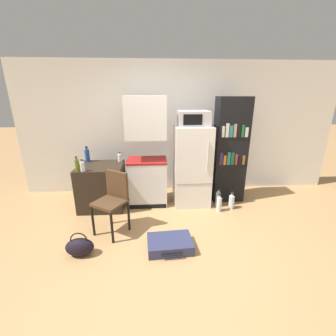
{
  "coord_description": "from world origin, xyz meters",
  "views": [
    {
      "loc": [
        -0.34,
        -2.58,
        1.99
      ],
      "look_at": [
        -0.11,
        0.85,
        0.85
      ],
      "focal_mm": 24.0,
      "sensor_mm": 36.0,
      "label": 1
    }
  ],
  "objects_px": {
    "chair": "(113,196)",
    "water_bottle_front": "(218,199)",
    "refrigerator": "(192,166)",
    "microwave": "(193,118)",
    "kitchen_hutch": "(147,156)",
    "water_bottle_back": "(219,204)",
    "handbag": "(80,247)",
    "bottle_olive_oil": "(77,165)",
    "side_table": "(102,186)",
    "bottle_clear_short": "(82,166)",
    "suitcase_large_flat": "(170,244)",
    "bookshelf": "(230,151)",
    "bottle_blue_soda": "(87,155)",
    "bottle_milk_white": "(120,158)",
    "water_bottle_middle": "(231,202)"
  },
  "relations": [
    {
      "from": "handbag",
      "to": "suitcase_large_flat",
      "type": "bearing_deg",
      "value": 2.72
    },
    {
      "from": "bottle_olive_oil",
      "to": "water_bottle_front",
      "type": "bearing_deg",
      "value": 3.52
    },
    {
      "from": "chair",
      "to": "bottle_blue_soda",
      "type": "bearing_deg",
      "value": 153.14
    },
    {
      "from": "microwave",
      "to": "handbag",
      "type": "bearing_deg",
      "value": -139.83
    },
    {
      "from": "bottle_blue_soda",
      "to": "water_bottle_back",
      "type": "xyz_separation_m",
      "value": [
        2.37,
        -0.61,
        -0.77
      ]
    },
    {
      "from": "refrigerator",
      "to": "microwave",
      "type": "xyz_separation_m",
      "value": [
        -0.0,
        -0.0,
        0.86
      ]
    },
    {
      "from": "kitchen_hutch",
      "to": "refrigerator",
      "type": "height_order",
      "value": "kitchen_hutch"
    },
    {
      "from": "handbag",
      "to": "chair",
      "type": "bearing_deg",
      "value": 56.17
    },
    {
      "from": "microwave",
      "to": "bottle_olive_oil",
      "type": "xyz_separation_m",
      "value": [
        -1.93,
        -0.35,
        -0.69
      ]
    },
    {
      "from": "water_bottle_back",
      "to": "side_table",
      "type": "bearing_deg",
      "value": 170.75
    },
    {
      "from": "bottle_olive_oil",
      "to": "water_bottle_back",
      "type": "distance_m",
      "value": 2.49
    },
    {
      "from": "chair",
      "to": "water_bottle_front",
      "type": "relative_size",
      "value": 2.66
    },
    {
      "from": "bookshelf",
      "to": "bottle_clear_short",
      "type": "xyz_separation_m",
      "value": [
        -2.58,
        -0.47,
        -0.1
      ]
    },
    {
      "from": "bookshelf",
      "to": "water_bottle_front",
      "type": "xyz_separation_m",
      "value": [
        -0.26,
        -0.32,
        -0.83
      ]
    },
    {
      "from": "bottle_milk_white",
      "to": "handbag",
      "type": "relative_size",
      "value": 0.48
    },
    {
      "from": "microwave",
      "to": "bottle_milk_white",
      "type": "xyz_separation_m",
      "value": [
        -1.33,
        0.19,
        -0.73
      ]
    },
    {
      "from": "refrigerator",
      "to": "handbag",
      "type": "height_order",
      "value": "refrigerator"
    },
    {
      "from": "side_table",
      "to": "water_bottle_front",
      "type": "bearing_deg",
      "value": -4.05
    },
    {
      "from": "bottle_clear_short",
      "to": "chair",
      "type": "height_order",
      "value": "bottle_clear_short"
    },
    {
      "from": "bottle_milk_white",
      "to": "chair",
      "type": "bearing_deg",
      "value": -88.33
    },
    {
      "from": "suitcase_large_flat",
      "to": "water_bottle_back",
      "type": "distance_m",
      "value": 1.35
    },
    {
      "from": "bottle_milk_white",
      "to": "water_bottle_front",
      "type": "relative_size",
      "value": 0.5
    },
    {
      "from": "bottle_milk_white",
      "to": "chair",
      "type": "height_order",
      "value": "bottle_milk_white"
    },
    {
      "from": "suitcase_large_flat",
      "to": "water_bottle_front",
      "type": "xyz_separation_m",
      "value": [
        0.97,
        1.15,
        0.08
      ]
    },
    {
      "from": "kitchen_hutch",
      "to": "suitcase_large_flat",
      "type": "height_order",
      "value": "kitchen_hutch"
    },
    {
      "from": "bottle_clear_short",
      "to": "bottle_blue_soda",
      "type": "xyz_separation_m",
      "value": [
        -0.07,
        0.57,
        0.04
      ]
    },
    {
      "from": "microwave",
      "to": "water_bottle_front",
      "type": "height_order",
      "value": "microwave"
    },
    {
      "from": "bookshelf",
      "to": "bottle_blue_soda",
      "type": "relative_size",
      "value": 6.82
    },
    {
      "from": "bottle_blue_soda",
      "to": "chair",
      "type": "distance_m",
      "value": 1.29
    },
    {
      "from": "refrigerator",
      "to": "bottle_olive_oil",
      "type": "relative_size",
      "value": 5.78
    },
    {
      "from": "bottle_blue_soda",
      "to": "suitcase_large_flat",
      "type": "height_order",
      "value": "bottle_blue_soda"
    },
    {
      "from": "bottle_olive_oil",
      "to": "bottle_blue_soda",
      "type": "relative_size",
      "value": 0.89
    },
    {
      "from": "water_bottle_front",
      "to": "side_table",
      "type": "bearing_deg",
      "value": 175.95
    },
    {
      "from": "handbag",
      "to": "side_table",
      "type": "bearing_deg",
      "value": 89.17
    },
    {
      "from": "suitcase_large_flat",
      "to": "water_bottle_middle",
      "type": "height_order",
      "value": "water_bottle_middle"
    },
    {
      "from": "microwave",
      "to": "bottle_blue_soda",
      "type": "bearing_deg",
      "value": 173.57
    },
    {
      "from": "suitcase_large_flat",
      "to": "water_bottle_front",
      "type": "distance_m",
      "value": 1.51
    },
    {
      "from": "water_bottle_middle",
      "to": "bookshelf",
      "type": "bearing_deg",
      "value": 85.0
    },
    {
      "from": "side_table",
      "to": "water_bottle_back",
      "type": "distance_m",
      "value": 2.13
    },
    {
      "from": "bottle_clear_short",
      "to": "water_bottle_front",
      "type": "distance_m",
      "value": 2.44
    },
    {
      "from": "bookshelf",
      "to": "water_bottle_middle",
      "type": "relative_size",
      "value": 6.06
    },
    {
      "from": "water_bottle_front",
      "to": "water_bottle_back",
      "type": "distance_m",
      "value": 0.19
    },
    {
      "from": "bottle_clear_short",
      "to": "handbag",
      "type": "distance_m",
      "value": 1.31
    },
    {
      "from": "side_table",
      "to": "refrigerator",
      "type": "height_order",
      "value": "refrigerator"
    },
    {
      "from": "side_table",
      "to": "kitchen_hutch",
      "type": "relative_size",
      "value": 0.4
    },
    {
      "from": "handbag",
      "to": "water_bottle_middle",
      "type": "bearing_deg",
      "value": 24.84
    },
    {
      "from": "water_bottle_back",
      "to": "chair",
      "type": "bearing_deg",
      "value": -165.14
    },
    {
      "from": "bottle_clear_short",
      "to": "bottle_olive_oil",
      "type": "height_order",
      "value": "bottle_olive_oil"
    },
    {
      "from": "water_bottle_middle",
      "to": "water_bottle_back",
      "type": "distance_m",
      "value": 0.26
    },
    {
      "from": "kitchen_hutch",
      "to": "water_bottle_back",
      "type": "bearing_deg",
      "value": -18.94
    }
  ]
}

